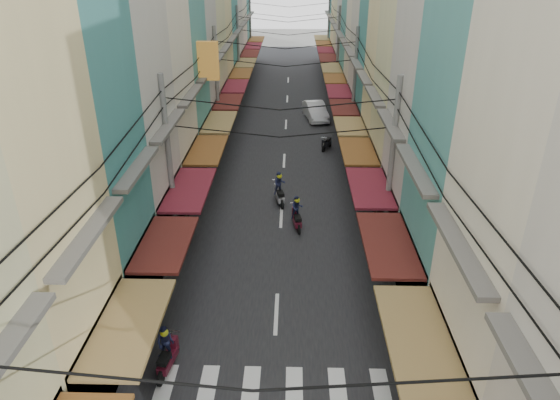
% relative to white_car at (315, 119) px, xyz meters
% --- Properties ---
extents(ground, '(160.00, 160.00, 0.00)m').
position_rel_white_car_xyz_m(ground, '(-2.46, -23.56, 0.00)').
color(ground, slate).
rests_on(ground, ground).
extents(road, '(10.00, 80.00, 0.02)m').
position_rel_white_car_xyz_m(road, '(-2.46, -3.56, 0.01)').
color(road, black).
rests_on(road, ground).
extents(sidewalk_left, '(3.00, 80.00, 0.06)m').
position_rel_white_car_xyz_m(sidewalk_left, '(-8.96, -3.56, 0.03)').
color(sidewalk_left, gray).
rests_on(sidewalk_left, ground).
extents(sidewalk_right, '(3.00, 80.00, 0.06)m').
position_rel_white_car_xyz_m(sidewalk_right, '(4.04, -3.56, 0.03)').
color(sidewalk_right, gray).
rests_on(sidewalk_right, ground).
extents(crosswalk, '(7.55, 2.40, 0.01)m').
position_rel_white_car_xyz_m(crosswalk, '(-2.46, -29.56, 0.03)').
color(crosswalk, silver).
rests_on(crosswalk, ground).
extents(building_row_left, '(7.80, 67.67, 23.70)m').
position_rel_white_car_xyz_m(building_row_left, '(-10.38, -6.99, 9.78)').
color(building_row_left, '#B8B1A9').
rests_on(building_row_left, ground).
extents(building_row_right, '(7.80, 68.98, 22.59)m').
position_rel_white_car_xyz_m(building_row_right, '(5.46, -7.11, 9.41)').
color(building_row_right, teal).
rests_on(building_row_right, ground).
extents(utility_poles, '(10.20, 66.13, 8.20)m').
position_rel_white_car_xyz_m(utility_poles, '(-2.46, -8.54, 6.59)').
color(utility_poles, slate).
rests_on(utility_poles, ground).
extents(white_car, '(5.32, 2.83, 1.78)m').
position_rel_white_car_xyz_m(white_car, '(0.00, 0.00, 0.00)').
color(white_car, silver).
rests_on(white_car, ground).
extents(bicycle, '(1.64, 1.04, 1.06)m').
position_rel_white_car_xyz_m(bicycle, '(3.48, -26.56, 0.00)').
color(bicycle, black).
rests_on(bicycle, ground).
extents(moving_scooters, '(6.95, 23.08, 1.88)m').
position_rel_white_car_xyz_m(moving_scooters, '(-2.94, -19.28, 0.55)').
color(moving_scooters, black).
rests_on(moving_scooters, ground).
extents(parked_scooters, '(13.08, 15.02, 1.02)m').
position_rel_white_car_xyz_m(parked_scooters, '(2.32, -28.43, 0.48)').
color(parked_scooters, black).
rests_on(parked_scooters, ground).
extents(pedestrians, '(12.12, 26.30, 2.22)m').
position_rel_white_car_xyz_m(pedestrians, '(-6.61, -21.44, 1.05)').
color(pedestrians, '#261F29').
rests_on(pedestrians, ground).
extents(market_umbrella, '(2.53, 2.53, 2.67)m').
position_rel_white_car_xyz_m(market_umbrella, '(4.35, -27.25, 2.35)').
color(market_umbrella, '#B2B2B7').
rests_on(market_umbrella, ground).
extents(traffic_sign, '(0.10, 0.57, 2.60)m').
position_rel_white_car_xyz_m(traffic_sign, '(3.42, -23.32, 1.86)').
color(traffic_sign, slate).
rests_on(traffic_sign, ground).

